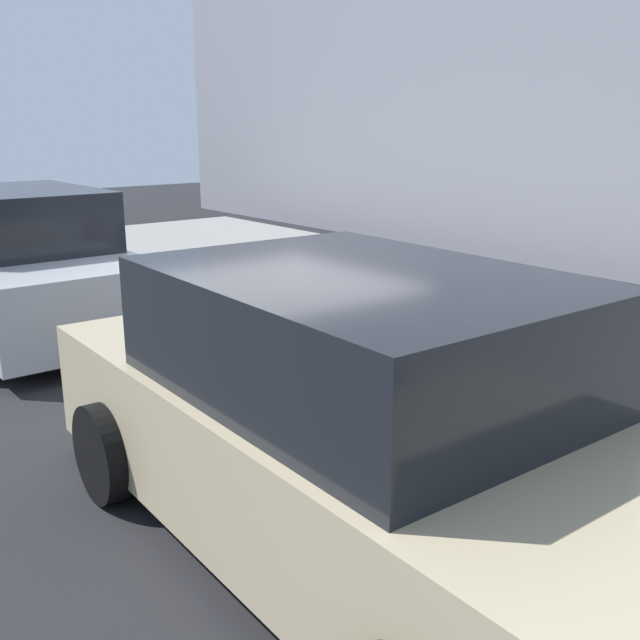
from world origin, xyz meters
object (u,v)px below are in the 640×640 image
(suitcase_teal_4, at_px, (392,321))
(suitcase_olive_6, at_px, (311,297))
(parked_car_beige_0, at_px, (358,424))
(suitcase_navy_2, at_px, (477,344))
(suitcase_maroon_0, at_px, (584,379))
(suitcase_silver_1, at_px, (523,363))
(parked_car_silver_1, at_px, (21,266))
(bollard_post, at_px, (242,282))
(suitcase_black_5, at_px, (352,307))
(fire_hydrant, at_px, (277,283))
(suitcase_red_3, at_px, (434,334))

(suitcase_teal_4, xyz_separation_m, suitcase_olive_6, (1.16, 0.09, 0.05))
(suitcase_olive_6, relative_size, parked_car_beige_0, 0.20)
(suitcase_navy_2, bearing_deg, suitcase_maroon_0, 175.61)
(suitcase_olive_6, bearing_deg, parked_car_beige_0, 145.24)
(suitcase_silver_1, xyz_separation_m, parked_car_silver_1, (5.14, 2.31, 0.30))
(suitcase_navy_2, bearing_deg, parked_car_beige_0, 115.13)
(parked_car_beige_0, bearing_deg, bollard_post, -25.91)
(suitcase_maroon_0, distance_m, suitcase_silver_1, 0.53)
(bollard_post, height_order, parked_car_beige_0, parked_car_beige_0)
(suitcase_black_5, height_order, parked_car_beige_0, parked_car_beige_0)
(parked_car_beige_0, bearing_deg, suitcase_teal_4, -47.78)
(fire_hydrant, height_order, parked_car_beige_0, parked_car_beige_0)
(suitcase_maroon_0, bearing_deg, suitcase_silver_1, 2.20)
(suitcase_olive_6, bearing_deg, bollard_post, 5.61)
(suitcase_black_5, relative_size, suitcase_olive_6, 1.00)
(fire_hydrant, relative_size, bollard_post, 1.12)
(suitcase_teal_4, distance_m, suitcase_olive_6, 1.17)
(suitcase_black_5, relative_size, parked_car_silver_1, 0.22)
(suitcase_navy_2, height_order, bollard_post, suitcase_navy_2)
(suitcase_silver_1, distance_m, suitcase_olive_6, 2.77)
(parked_car_silver_1, bearing_deg, suitcase_teal_4, -145.64)
(bollard_post, xyz_separation_m, parked_car_beige_0, (-4.55, 2.21, 0.28))
(suitcase_maroon_0, distance_m, suitcase_teal_4, 2.14)
(suitcase_silver_1, height_order, parked_car_silver_1, parked_car_silver_1)
(suitcase_black_5, xyz_separation_m, parked_car_beige_0, (-2.80, 2.42, 0.28))
(bollard_post, height_order, parked_car_silver_1, parked_car_silver_1)
(suitcase_silver_1, bearing_deg, suitcase_red_3, -6.36)
(suitcase_silver_1, bearing_deg, parked_car_silver_1, 24.16)
(suitcase_red_3, distance_m, parked_car_silver_1, 4.76)
(suitcase_red_3, distance_m, fire_hydrant, 2.40)
(suitcase_black_5, height_order, suitcase_olive_6, suitcase_black_5)
(suitcase_red_3, distance_m, suitcase_black_5, 1.15)
(suitcase_maroon_0, relative_size, suitcase_black_5, 0.99)
(suitcase_red_3, xyz_separation_m, parked_car_silver_1, (4.08, 2.42, 0.32))
(suitcase_navy_2, distance_m, fire_hydrant, 2.91)
(suitcase_navy_2, distance_m, suitcase_teal_4, 1.06)
(suitcase_olive_6, bearing_deg, parked_car_silver_1, 44.44)
(suitcase_black_5, bearing_deg, bollard_post, 7.04)
(parked_car_beige_0, distance_m, parked_car_silver_1, 5.73)
(suitcase_red_3, relative_size, fire_hydrant, 1.14)
(parked_car_silver_1, bearing_deg, suitcase_maroon_0, -157.70)
(suitcase_navy_2, distance_m, bollard_post, 3.42)
(suitcase_maroon_0, bearing_deg, suitcase_teal_4, -2.38)
(suitcase_teal_4, relative_size, parked_car_silver_1, 0.20)
(fire_hydrant, distance_m, bollard_post, 0.53)
(suitcase_navy_2, bearing_deg, bollard_post, 3.36)
(suitcase_navy_2, relative_size, parked_car_beige_0, 0.16)
(suitcase_teal_4, relative_size, suitcase_olive_6, 0.91)
(suitcase_olive_6, distance_m, bollard_post, 1.20)
(suitcase_teal_4, bearing_deg, suitcase_maroon_0, 177.62)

